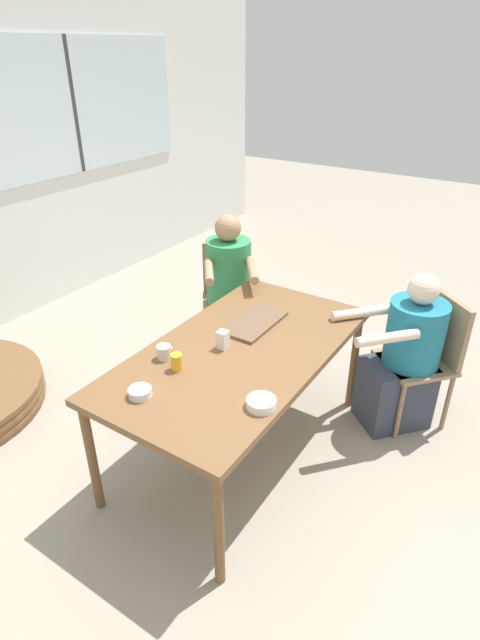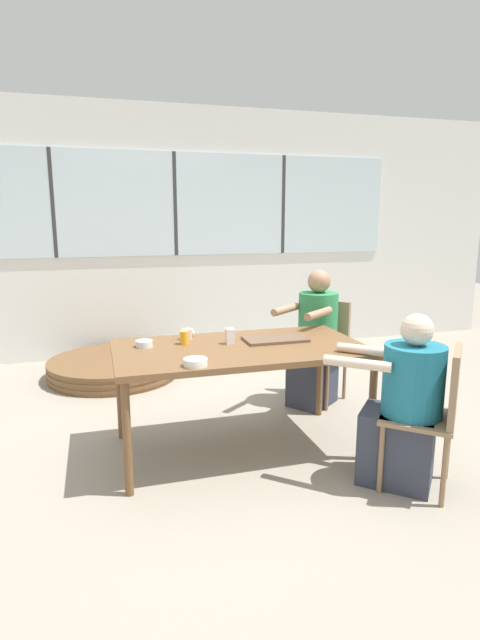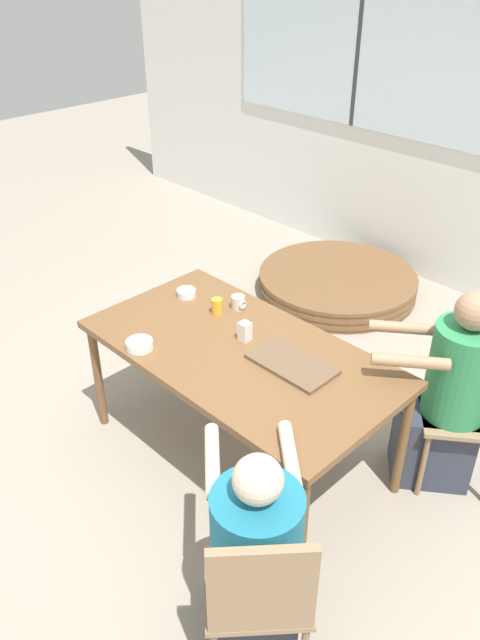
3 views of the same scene
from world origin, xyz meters
name	(u,v)px [view 2 (image 2 of 3)]	position (x,y,z in m)	size (l,w,h in m)	color
ground_plane	(240,448)	(0.00, 0.00, 0.00)	(16.00, 16.00, 0.00)	gray
wall_back_with_windows	(175,231)	(0.00, 2.68, 1.43)	(8.40, 0.08, 2.80)	silver
dining_table	(240,355)	(0.00, 0.00, 0.67)	(1.67, 0.90, 0.73)	brown
chair_for_woman_green_shirt	(436,406)	(0.93, -0.82, 0.52)	(0.56, 0.56, 0.87)	#937556
chair_for_man_blue_shirt	(324,341)	(0.99, 0.76, 0.52)	(0.56, 0.56, 0.87)	#937556
person_woman_green_shirt	(404,411)	(0.80, -0.71, 0.46)	(0.70, 0.67, 1.05)	#333847
person_man_blue_shirt	(315,345)	(0.85, 0.66, 0.51)	(0.67, 0.62, 1.15)	#333847
food_tray_dark	(275,339)	(0.28, 0.08, 0.74)	(0.43, 0.24, 0.02)	brown
coffee_mug	(188,334)	(-0.30, 0.29, 0.77)	(0.08, 0.08, 0.08)	beige
juice_glass	(184,338)	(-0.35, 0.16, 0.78)	(0.06, 0.06, 0.09)	gold
milk_carton_small	(230,336)	(-0.05, 0.08, 0.79)	(0.06, 0.06, 0.11)	silver
bowl_white_shallow	(144,344)	(-0.62, 0.17, 0.75)	(0.11, 0.11, 0.04)	silver
bowl_cereal	(195,362)	(-0.37, -0.36, 0.76)	(0.14, 0.14, 0.04)	white
folded_table_stack	(114,367)	(-0.78, 1.90, 0.09)	(1.30, 1.30, 0.18)	brown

